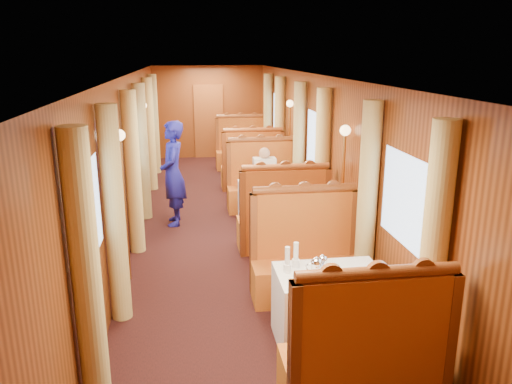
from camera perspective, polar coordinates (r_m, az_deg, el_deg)
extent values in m
cube|color=brown|center=(13.95, -5.40, 8.03)|extent=(0.80, 0.04, 2.00)
cube|color=white|center=(5.17, 8.33, -12.93)|extent=(1.05, 0.72, 0.75)
cube|color=#A53512|center=(4.49, 11.78, -20.28)|extent=(1.30, 0.55, 0.45)
cube|color=#A53512|center=(3.98, 13.34, -14.72)|extent=(1.30, 0.12, 0.80)
cylinder|color=brown|center=(3.78, 13.76, -8.94)|extent=(1.23, 0.10, 0.10)
cube|color=#A53512|center=(6.06, 5.78, -9.96)|extent=(1.30, 0.55, 0.45)
cube|color=#A53512|center=(6.01, 5.47, -3.71)|extent=(1.30, 0.12, 0.80)
cylinder|color=brown|center=(5.88, 5.58, 0.34)|extent=(1.23, 0.10, 0.10)
cube|color=white|center=(8.33, 1.75, -1.52)|extent=(1.05, 0.72, 0.75)
cube|color=#A53512|center=(7.50, 2.94, -4.74)|extent=(1.30, 0.55, 0.45)
cube|color=#A53512|center=(7.10, 3.33, -0.61)|extent=(1.30, 0.12, 0.80)
cylinder|color=brown|center=(6.99, 3.39, 2.85)|extent=(1.23, 0.10, 0.10)
cube|color=#A53512|center=(9.27, 0.77, -0.69)|extent=(1.30, 0.55, 0.45)
cube|color=#A53512|center=(9.33, 0.59, 3.37)|extent=(1.30, 0.12, 0.80)
cylinder|color=brown|center=(9.24, 0.60, 6.03)|extent=(1.23, 0.10, 0.10)
cube|color=white|center=(11.69, -1.09, 3.50)|extent=(1.05, 0.72, 0.75)
cube|color=#A53512|center=(10.80, -0.49, 1.68)|extent=(1.30, 0.55, 0.45)
cube|color=#A53512|center=(10.46, -0.35, 4.72)|extent=(1.30, 0.12, 0.80)
cylinder|color=brown|center=(10.39, -0.35, 7.10)|extent=(1.23, 0.10, 0.10)
cube|color=#A53512|center=(12.64, -1.59, 3.74)|extent=(1.30, 0.55, 0.45)
cube|color=#A53512|center=(12.74, -1.72, 6.69)|extent=(1.30, 0.12, 0.80)
cylinder|color=brown|center=(12.68, -1.74, 8.65)|extent=(1.23, 0.10, 0.10)
cube|color=silver|center=(4.95, 7.66, -9.33)|extent=(0.40, 0.35, 0.01)
cylinder|color=white|center=(5.01, 12.00, -9.22)|extent=(0.23, 0.23, 0.01)
cylinder|color=white|center=(4.96, 3.58, -8.67)|extent=(0.08, 0.08, 0.08)
cylinder|color=white|center=(4.91, 3.61, -7.26)|extent=(0.05, 0.05, 0.18)
cylinder|color=white|center=(5.08, 4.56, -8.11)|extent=(0.08, 0.08, 0.08)
cylinder|color=white|center=(5.03, 4.59, -6.73)|extent=(0.05, 0.05, 0.18)
cylinder|color=silver|center=(8.20, 1.77, 1.42)|extent=(0.06, 0.06, 0.14)
cylinder|color=silver|center=(11.64, -1.28, 5.68)|extent=(0.06, 0.06, 0.14)
cylinder|color=#DBC270|center=(4.02, -18.78, -9.66)|extent=(0.22, 0.22, 2.35)
cylinder|color=#DBC270|center=(5.45, -15.85, -2.70)|extent=(0.22, 0.22, 2.35)
cylinder|color=#DBC270|center=(4.40, 19.56, -7.48)|extent=(0.22, 0.22, 2.35)
cylinder|color=#DBC270|center=(5.74, 12.57, -1.55)|extent=(0.22, 0.22, 2.35)
cylinder|color=#DBC270|center=(7.30, -13.87, 2.06)|extent=(0.22, 0.22, 2.35)
cylinder|color=#DBC270|center=(8.82, -12.89, 4.42)|extent=(0.22, 0.22, 2.35)
cylinder|color=#DBC270|center=(7.52, 7.53, 2.77)|extent=(0.22, 0.22, 2.35)
cylinder|color=#DBC270|center=(9.00, 4.94, 4.97)|extent=(0.22, 0.22, 2.35)
cylinder|color=#DBC270|center=(10.73, -12.05, 6.41)|extent=(0.22, 0.22, 2.35)
cylinder|color=#DBC270|center=(12.27, -11.57, 7.57)|extent=(0.22, 0.22, 2.35)
cylinder|color=#DBC270|center=(10.88, 2.70, 6.86)|extent=(0.22, 0.22, 2.35)
cylinder|color=#DBC270|center=(12.40, 1.38, 7.96)|extent=(0.22, 0.22, 2.35)
cylinder|color=#BF8C3F|center=(6.44, -14.74, -2.12)|extent=(0.04, 0.04, 1.85)
sphere|color=#FFD18C|center=(6.23, -15.35, 6.28)|extent=(0.14, 0.14, 0.14)
cylinder|color=#BF8C3F|center=(6.69, 9.78, -1.16)|extent=(0.04, 0.04, 1.85)
sphere|color=#FFD18C|center=(6.48, 10.17, 6.94)|extent=(0.14, 0.14, 0.14)
cylinder|color=#BF8C3F|center=(9.82, -12.46, 4.07)|extent=(0.04, 0.04, 1.85)
sphere|color=#FFD18C|center=(9.68, -12.80, 9.61)|extent=(0.14, 0.14, 0.14)
cylinder|color=#BF8C3F|center=(9.99, 3.80, 4.59)|extent=(0.04, 0.04, 1.85)
sphere|color=#FFD18C|center=(9.85, 3.90, 10.06)|extent=(0.14, 0.14, 0.14)
imported|color=navy|center=(8.46, -9.47, 2.08)|extent=(0.45, 0.66, 1.76)
cube|color=beige|center=(8.96, 0.96, 2.20)|extent=(0.40, 0.24, 0.55)
sphere|color=tan|center=(8.88, 0.97, 4.46)|extent=(0.20, 0.20, 0.20)
cube|color=beige|center=(8.86, 1.12, 0.50)|extent=(0.36, 0.30, 0.14)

